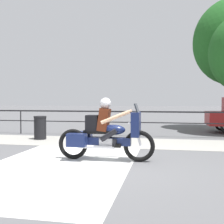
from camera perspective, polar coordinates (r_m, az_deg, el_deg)
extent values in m
plane|color=#565659|center=(6.80, -0.78, -10.60)|extent=(120.00, 120.00, 0.00)
cube|color=#99968E|center=(10.09, 3.08, -6.24)|extent=(44.00, 2.40, 0.01)
cube|color=silver|center=(6.91, -10.28, -10.39)|extent=(3.34, 6.00, 0.01)
cube|color=black|center=(11.77, 4.25, 0.07)|extent=(36.00, 0.04, 0.06)
cube|color=black|center=(11.80, 4.24, -2.12)|extent=(36.00, 0.03, 0.04)
cylinder|color=black|center=(13.37, -18.05, -1.91)|extent=(0.05, 0.05, 1.07)
cylinder|color=black|center=(11.80, 4.24, -2.37)|extent=(0.05, 0.05, 1.07)
torus|color=black|center=(7.04, 5.52, -6.90)|extent=(0.78, 0.11, 0.78)
torus|color=black|center=(7.39, -7.90, -6.46)|extent=(0.78, 0.11, 0.78)
cube|color=#141E47|center=(7.15, -1.36, -5.93)|extent=(1.30, 0.22, 0.20)
cube|color=silver|center=(7.15, -1.09, -6.33)|extent=(0.34, 0.26, 0.26)
ellipsoid|color=#141E47|center=(7.08, 0.27, -3.63)|extent=(0.61, 0.30, 0.26)
cube|color=black|center=(7.16, -2.70, -4.05)|extent=(0.75, 0.28, 0.08)
cube|color=#141E47|center=(6.98, 4.89, -2.49)|extent=(0.20, 0.56, 0.60)
cube|color=#1E232B|center=(6.96, 5.06, 0.80)|extent=(0.10, 0.48, 0.24)
cylinder|color=silver|center=(6.99, 3.75, -2.07)|extent=(0.04, 0.70, 0.04)
cylinder|color=silver|center=(7.07, -3.27, -7.11)|extent=(0.94, 0.09, 0.09)
cube|color=#141E47|center=(7.09, -7.14, -5.66)|extent=(0.48, 0.28, 0.32)
cube|color=#141E47|center=(7.54, -6.02, -5.16)|extent=(0.48, 0.28, 0.32)
cylinder|color=silver|center=(7.01, 5.29, -4.71)|extent=(0.19, 0.06, 0.54)
cube|color=#4C1E0F|center=(7.10, -1.63, -1.55)|extent=(0.32, 0.36, 0.60)
sphere|color=tan|center=(7.07, -1.32, 1.58)|extent=(0.23, 0.23, 0.23)
sphere|color=#B7B7BC|center=(7.07, -1.32, 1.74)|extent=(0.29, 0.29, 0.29)
cylinder|color=black|center=(6.96, -0.68, -4.73)|extent=(0.44, 0.13, 0.34)
cylinder|color=black|center=(6.96, 0.54, -6.16)|extent=(0.11, 0.11, 0.16)
cube|color=black|center=(6.96, 0.95, -6.83)|extent=(0.20, 0.10, 0.09)
cylinder|color=black|center=(7.25, -0.21, -4.44)|extent=(0.44, 0.13, 0.34)
cylinder|color=black|center=(7.25, 0.96, -5.81)|extent=(0.11, 0.11, 0.16)
cube|color=black|center=(7.25, 1.35, -6.45)|extent=(0.20, 0.10, 0.09)
cylinder|color=tan|center=(6.74, 0.61, -1.10)|extent=(0.70, 0.09, 0.35)
cylinder|color=tan|center=(7.33, 1.43, -0.80)|extent=(0.70, 0.09, 0.35)
cube|color=black|center=(7.18, -3.97, -2.21)|extent=(0.31, 0.31, 0.40)
torus|color=black|center=(14.84, 21.44, -2.23)|extent=(0.71, 0.11, 0.71)
cylinder|color=black|center=(11.21, -14.39, -3.28)|extent=(0.46, 0.46, 0.85)
cylinder|color=black|center=(11.17, -14.41, -0.96)|extent=(0.49, 0.49, 0.06)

